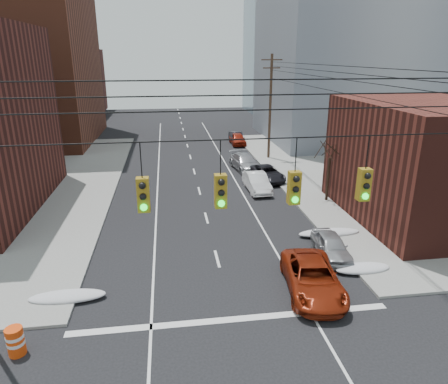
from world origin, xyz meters
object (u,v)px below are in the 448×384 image
object	(u,v)px
parked_car_c	(267,173)
parked_car_d	(245,162)
parked_car_e	(238,139)
parked_car_a	(331,246)
red_pickup	(313,278)
lot_car_a	(7,195)
parked_car_b	(257,182)
parked_car_f	(236,138)
construction_barrel	(15,341)

from	to	relation	value
parked_car_c	parked_car_d	bearing A→B (deg)	101.97
parked_car_e	parked_car_a	bearing A→B (deg)	-90.26
red_pickup	lot_car_a	size ratio (longest dim) A/B	1.27
parked_car_a	parked_car_c	world-z (taller)	parked_car_c
parked_car_a	lot_car_a	distance (m)	23.81
parked_car_b	lot_car_a	size ratio (longest dim) A/B	1.09
parked_car_a	lot_car_a	size ratio (longest dim) A/B	0.92
lot_car_a	parked_car_b	bearing A→B (deg)	-88.31
parked_car_d	parked_car_f	world-z (taller)	parked_car_d
parked_car_c	lot_car_a	world-z (taller)	lot_car_a
parked_car_a	construction_barrel	bearing A→B (deg)	-155.09
parked_car_b	parked_car_e	size ratio (longest dim) A/B	1.05
parked_car_f	lot_car_a	size ratio (longest dim) A/B	1.03
construction_barrel	red_pickup	bearing A→B (deg)	11.25
parked_car_a	parked_car_e	distance (m)	30.32
parked_car_d	parked_car_e	xyz separation A→B (m)	(1.32, 11.76, -0.04)
parked_car_c	lot_car_a	distance (m)	21.31
parked_car_b	construction_barrel	size ratio (longest dim) A/B	3.97
parked_car_a	parked_car_e	size ratio (longest dim) A/B	0.89
red_pickup	parked_car_f	size ratio (longest dim) A/B	1.23
parked_car_d	construction_barrel	size ratio (longest dim) A/B	4.64
parked_car_a	parked_car_f	distance (m)	31.32
red_pickup	parked_car_a	xyz separation A→B (m)	(2.28, 3.26, -0.08)
parked_car_a	parked_car_d	size ratio (longest dim) A/B	0.73
red_pickup	parked_car_c	xyz separation A→B (m)	(2.28, 18.02, -0.08)
parked_car_a	parked_car_f	size ratio (longest dim) A/B	0.89
red_pickup	parked_car_c	bearing A→B (deg)	90.03
parked_car_d	lot_car_a	bearing A→B (deg)	-167.22
parked_car_e	parked_car_d	bearing A→B (deg)	-96.64
lot_car_a	construction_barrel	bearing A→B (deg)	-160.78
parked_car_a	red_pickup	bearing A→B (deg)	-121.27
red_pickup	parked_car_e	distance (m)	33.65
construction_barrel	parked_car_b	bearing A→B (deg)	53.14
parked_car_b	parked_car_d	world-z (taller)	parked_car_d
parked_car_b	parked_car_f	xyz separation A→B (m)	(1.60, 19.35, -0.04)
lot_car_a	parked_car_c	bearing A→B (deg)	-80.97
lot_car_a	parked_car_f	bearing A→B (deg)	-46.81
lot_car_a	parked_car_d	bearing A→B (deg)	-70.11
parked_car_a	parked_car_b	size ratio (longest dim) A/B	0.85
parked_car_c	construction_barrel	xyz separation A→B (m)	(-14.90, -20.53, -0.07)
parked_car_c	construction_barrel	world-z (taller)	parked_car_c
red_pickup	parked_car_a	world-z (taller)	red_pickup
red_pickup	parked_car_f	bearing A→B (deg)	93.48
parked_car_e	parked_car_b	bearing A→B (deg)	-95.24
parked_car_b	lot_car_a	world-z (taller)	lot_car_a
parked_car_b	construction_barrel	distance (m)	22.17
red_pickup	parked_car_c	size ratio (longest dim) A/B	1.11
parked_car_d	parked_car_f	distance (m)	12.84
parked_car_c	parked_car_e	distance (m)	15.56
parked_car_b	parked_car_d	distance (m)	6.59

